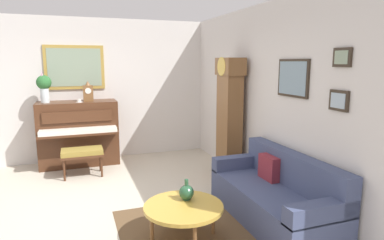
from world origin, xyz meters
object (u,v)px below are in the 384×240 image
Objects in this scene: green_jug at (186,192)px; coffee_table at (184,208)px; grandfather_clock at (229,122)px; flower_vase at (44,85)px; piano at (79,133)px; teacup at (79,101)px; mantel_clock at (88,92)px; couch at (275,196)px; piano_bench at (82,153)px.

coffee_table is at bearing -30.47° from green_jug.
flower_vase is (-1.61, -2.92, 0.57)m from grandfather_clock.
coffee_table is at bearing -39.10° from grandfather_clock.
teacup reaches higher than piano.
piano is 0.64m from teacup.
mantel_clock reaches higher than green_jug.
couch is 16.38× the size of teacup.
mantel_clock is 3.28× the size of teacup.
piano_bench is at bearing -0.80° from teacup.
coffee_table is at bearing 25.42° from flower_vase.
piano reaches higher than couch.
piano is at bearing -145.33° from couch.
couch is (2.51, 2.21, -0.09)m from piano_bench.
grandfather_clock is at bearing 61.12° from flower_vase.
grandfather_clock is at bearing 140.20° from green_jug.
teacup is (0.14, 0.04, 0.63)m from piano.
flower_vase is (0.00, -0.54, 0.92)m from piano.
green_jug is (3.15, 1.10, -0.13)m from piano.
flower_vase is at bearing -118.88° from grandfather_clock.
mantel_clock reaches higher than couch.
couch is at bearing -5.04° from grandfather_clock.
grandfather_clock is at bearing 55.85° from piano.
grandfather_clock is 2.31× the size of coffee_table.
grandfather_clock reaches higher than piano_bench.
piano_bench is 1.02m from teacup.
flower_vase reaches higher than piano.
mantel_clock is (0.00, 0.21, 0.77)m from piano.
couch is (1.62, -0.14, -0.65)m from grandfather_clock.
teacup reaches higher than green_jug.
coffee_table is at bearing 17.31° from teacup.
flower_vase is at bearing -154.58° from coffee_table.
piano is at bearing -160.74° from green_jug.
coffee_table is 2.32× the size of mantel_clock.
piano is at bearing -177.55° from piano_bench.
couch is at bearing 40.70° from flower_vase.
grandfather_clock is (0.89, 2.35, 0.56)m from piano_bench.
mantel_clock is at bearing -126.60° from grandfather_clock.
couch reaches higher than green_jug.
piano is at bearing -124.15° from grandfather_clock.
piano_bench is at bearing -110.75° from grandfather_clock.
grandfather_clock is 8.46× the size of green_jug.
piano is 0.76× the size of couch.
couch is at bearing 85.73° from green_jug.
teacup reaches higher than couch.
teacup is (-0.58, 0.01, 0.84)m from piano_bench.
teacup is at bearing -50.19° from mantel_clock.
green_jug is at bearing 27.57° from flower_vase.
green_jug is at bearing -39.80° from grandfather_clock.
piano is 2.90m from grandfather_clock.
coffee_table is 3.82m from flower_vase.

